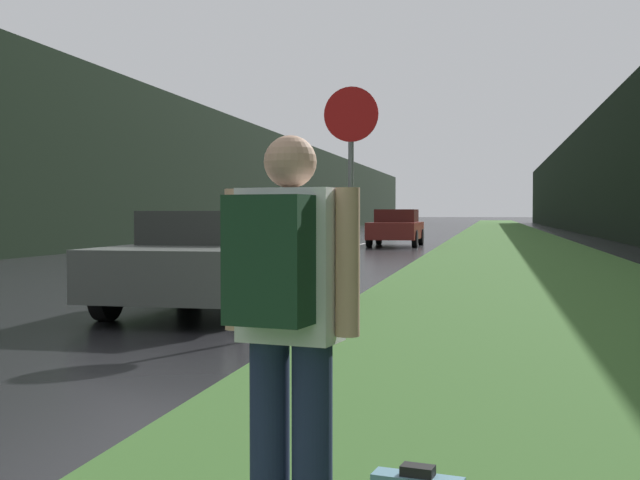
# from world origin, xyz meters

# --- Properties ---
(grass_verge) EXTENTS (6.00, 240.00, 0.02)m
(grass_verge) POSITION_xyz_m (6.52, 40.00, 0.01)
(grass_verge) COLOR #386028
(grass_verge) RESTS_ON ground_plane
(lane_stripe_c) EXTENTS (0.12, 3.00, 0.01)m
(lane_stripe_c) POSITION_xyz_m (0.00, 13.09, 0.00)
(lane_stripe_c) COLOR silver
(lane_stripe_c) RESTS_ON ground_plane
(lane_stripe_d) EXTENTS (0.12, 3.00, 0.01)m
(lane_stripe_d) POSITION_xyz_m (0.00, 20.09, 0.00)
(lane_stripe_d) COLOR silver
(lane_stripe_d) RESTS_ON ground_plane
(lane_stripe_e) EXTENTS (0.12, 3.00, 0.01)m
(lane_stripe_e) POSITION_xyz_m (0.00, 27.09, 0.00)
(lane_stripe_e) COLOR silver
(lane_stripe_e) RESTS_ON ground_plane
(lane_stripe_f) EXTENTS (0.12, 3.00, 0.01)m
(lane_stripe_f) POSITION_xyz_m (0.00, 34.09, 0.00)
(lane_stripe_f) COLOR silver
(lane_stripe_f) RESTS_ON ground_plane
(treeline_far_side) EXTENTS (2.00, 140.00, 6.81)m
(treeline_far_side) POSITION_xyz_m (-9.52, 50.00, 3.40)
(treeline_far_side) COLOR black
(treeline_far_side) RESTS_ON ground_plane
(treeline_near_side) EXTENTS (2.00, 140.00, 7.38)m
(treeline_near_side) POSITION_xyz_m (12.52, 50.00, 3.69)
(treeline_near_side) COLOR black
(treeline_near_side) RESTS_ON ground_plane
(stop_sign) EXTENTS (0.69, 0.07, 2.95)m
(stop_sign) POSITION_xyz_m (3.92, 9.26, 1.81)
(stop_sign) COLOR slate
(stop_sign) RESTS_ON ground_plane
(hitchhiker_with_backpack) EXTENTS (0.58, 0.46, 1.68)m
(hitchhiker_with_backpack) POSITION_xyz_m (4.85, 2.43, 0.97)
(hitchhiker_with_backpack) COLOR #1E2847
(hitchhiker_with_backpack) RESTS_ON ground_plane
(car_passing_near) EXTENTS (2.01, 4.63, 1.40)m
(car_passing_near) POSITION_xyz_m (1.76, 10.21, 0.72)
(car_passing_near) COLOR #4C514C
(car_passing_near) RESTS_ON ground_plane
(car_passing_far) EXTENTS (2.04, 4.57, 1.53)m
(car_passing_far) POSITION_xyz_m (1.76, 32.75, 0.78)
(car_passing_far) COLOR maroon
(car_passing_far) RESTS_ON ground_plane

